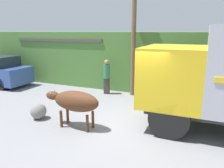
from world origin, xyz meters
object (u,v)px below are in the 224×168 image
(pedestrian_on_hill, at_px, (107,75))
(utility_pole, at_px, (134,37))
(roadside_rock, at_px, (38,111))
(brown_cow, at_px, (75,101))

(pedestrian_on_hill, xyz_separation_m, utility_pole, (1.24, 0.32, 1.83))
(pedestrian_on_hill, bearing_deg, roadside_rock, 69.98)
(utility_pole, height_order, roadside_rock, utility_pole)
(utility_pole, relative_size, roadside_rock, 9.47)
(roadside_rock, bearing_deg, utility_pole, 62.74)
(pedestrian_on_hill, relative_size, roadside_rock, 3.03)
(brown_cow, xyz_separation_m, utility_pole, (0.56, 4.26, 1.89))
(brown_cow, distance_m, roadside_rock, 1.70)
(pedestrian_on_hill, bearing_deg, utility_pole, -172.28)
(roadside_rock, bearing_deg, brown_cow, -3.08)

